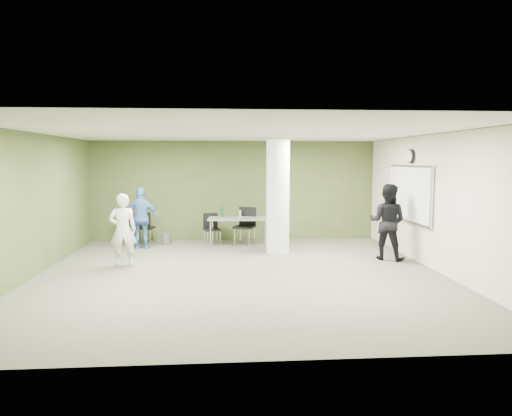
{
  "coord_description": "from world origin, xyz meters",
  "views": [
    {
      "loc": [
        -0.32,
        -8.91,
        2.26
      ],
      "look_at": [
        0.4,
        1.0,
        1.22
      ],
      "focal_mm": 32.0,
      "sensor_mm": 36.0,
      "label": 1
    }
  ],
  "objects": [
    {
      "name": "wall_clock",
      "position": [
        3.92,
        1.2,
        2.35
      ],
      "size": [
        0.06,
        0.32,
        0.32
      ],
      "color": "black",
      "rests_on": "wall_right_cream"
    },
    {
      "name": "whiteboard",
      "position": [
        3.92,
        1.2,
        1.5
      ],
      "size": [
        0.05,
        2.3,
        1.3
      ],
      "color": "silver",
      "rests_on": "wall_right_cream"
    },
    {
      "name": "floor",
      "position": [
        0.0,
        0.0,
        0.0
      ],
      "size": [
        8.0,
        8.0,
        0.0
      ],
      "primitive_type": "plane",
      "color": "#4D4D3C",
      "rests_on": "ground"
    },
    {
      "name": "chair_table_left",
      "position": [
        -0.64,
        3.31,
        0.49
      ],
      "size": [
        0.52,
        0.52,
        0.84
      ],
      "rotation": [
        0.0,
        0.0,
        0.27
      ],
      "color": "black",
      "rests_on": "floor"
    },
    {
      "name": "woman_white",
      "position": [
        -2.47,
        0.9,
        0.78
      ],
      "size": [
        0.64,
        0.49,
        1.56
      ],
      "primitive_type": "imported",
      "rotation": [
        0.0,
        0.0,
        3.37
      ],
      "color": "white",
      "rests_on": "floor"
    },
    {
      "name": "man_black",
      "position": [
        3.4,
        1.11,
        0.87
      ],
      "size": [
        1.06,
        1.01,
        1.73
      ],
      "primitive_type": "imported",
      "rotation": [
        0.0,
        0.0,
        2.56
      ],
      "color": "black",
      "rests_on": "floor"
    },
    {
      "name": "wastebasket",
      "position": [
        -1.87,
        3.39,
        0.15
      ],
      "size": [
        0.26,
        0.26,
        0.29
      ],
      "primitive_type": "cylinder",
      "color": "#4C4C4C",
      "rests_on": "floor"
    },
    {
      "name": "man_blue",
      "position": [
        -2.39,
        2.81,
        0.79
      ],
      "size": [
        0.97,
        0.5,
        1.58
      ],
      "primitive_type": "imported",
      "rotation": [
        0.0,
        0.0,
        3.01
      ],
      "color": "#4672AF",
      "rests_on": "floor"
    },
    {
      "name": "wall_left",
      "position": [
        -4.0,
        0.0,
        1.4
      ],
      "size": [
        0.02,
        8.0,
        2.8
      ],
      "primitive_type": "cube",
      "color": "#3F5327",
      "rests_on": "floor"
    },
    {
      "name": "column",
      "position": [
        1.0,
        2.0,
        1.4
      ],
      "size": [
        0.56,
        0.56,
        2.8
      ],
      "primitive_type": "cylinder",
      "color": "silver",
      "rests_on": "floor"
    },
    {
      "name": "ceiling",
      "position": [
        0.0,
        0.0,
        2.8
      ],
      "size": [
        8.0,
        8.0,
        0.0
      ],
      "primitive_type": "plane",
      "rotation": [
        3.14,
        0.0,
        0.0
      ],
      "color": "white",
      "rests_on": "wall_back"
    },
    {
      "name": "folding_table",
      "position": [
        0.06,
        3.02,
        0.7
      ],
      "size": [
        1.62,
        0.8,
        1.0
      ],
      "rotation": [
        0.0,
        0.0,
        -0.07
      ],
      "color": "gray",
      "rests_on": "floor"
    },
    {
      "name": "chair_back_right",
      "position": [
        -2.45,
        3.46,
        0.51
      ],
      "size": [
        0.51,
        0.51,
        0.88
      ],
      "rotation": [
        0.0,
        0.0,
        2.97
      ],
      "color": "black",
      "rests_on": "floor"
    },
    {
      "name": "chair_back_left",
      "position": [
        -2.9,
        3.58,
        0.49
      ],
      "size": [
        0.52,
        0.52,
        0.85
      ],
      "rotation": [
        0.0,
        0.0,
        2.87
      ],
      "color": "black",
      "rests_on": "floor"
    },
    {
      "name": "wall_right_cream",
      "position": [
        4.0,
        0.0,
        1.4
      ],
      "size": [
        0.02,
        8.0,
        2.8
      ],
      "primitive_type": "cube",
      "color": "beige",
      "rests_on": "floor"
    },
    {
      "name": "wall_back",
      "position": [
        0.0,
        4.0,
        1.4
      ],
      "size": [
        8.0,
        2.8,
        0.02
      ],
      "primitive_type": "cube",
      "rotation": [
        1.57,
        0.0,
        0.0
      ],
      "color": "#3F5327",
      "rests_on": "floor"
    },
    {
      "name": "chair_table_right",
      "position": [
        0.28,
        3.19,
        0.59
      ],
      "size": [
        0.66,
        0.66,
        1.0
      ],
      "rotation": [
        0.0,
        0.0,
        -0.41
      ],
      "color": "black",
      "rests_on": "floor"
    }
  ]
}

